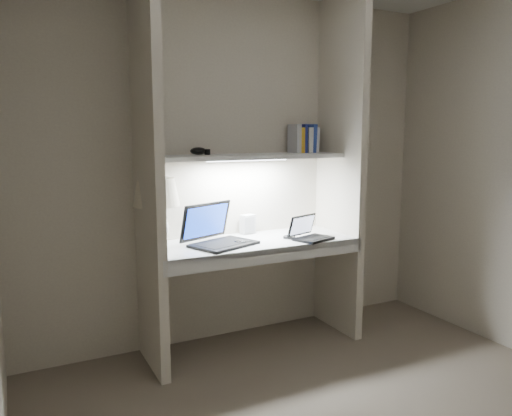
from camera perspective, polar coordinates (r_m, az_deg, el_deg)
back_wall at (r=3.67m, az=-2.21°, el=4.46°), size 3.20×0.01×2.50m
alcove_panel_left at (r=3.17m, az=-12.23°, el=3.59°), size 0.06×0.55×2.50m
alcove_panel_right at (r=3.80m, az=9.63°, el=4.49°), size 0.06×0.55×2.50m
desk at (r=3.50m, az=-0.29°, el=-4.03°), size 1.40×0.55×0.04m
desk_apron at (r=3.28m, az=1.74°, el=-5.44°), size 1.46×0.03×0.10m
shelf at (r=3.50m, az=-0.99°, el=5.90°), size 1.40×0.36×0.03m
strip_light at (r=3.50m, az=-0.99°, el=5.54°), size 0.60×0.04×0.02m
table_lamp at (r=3.35m, az=-11.29°, el=0.88°), size 0.31×0.31×0.45m
laptop_main at (r=3.38m, az=-4.49°, el=-3.13°), size 0.52×0.48×0.28m
laptop_netbook at (r=3.54m, az=6.13°, el=-2.94°), size 0.32×0.30×0.17m
speaker at (r=3.71m, az=-0.95°, el=-1.86°), size 0.12×0.09×0.14m
mouse at (r=3.37m, az=-1.83°, el=-3.92°), size 0.10×0.09×0.03m
cable_coil at (r=3.60m, az=3.82°, el=-3.28°), size 0.11×0.11×0.01m
sticky_note at (r=3.29m, az=-5.21°, el=-4.51°), size 0.10×0.10×0.00m
book_row at (r=3.81m, az=5.43°, el=7.83°), size 0.20×0.14×0.21m
shelf_box at (r=3.37m, az=-11.68°, el=6.81°), size 0.08×0.07×0.11m
shelf_gadget at (r=3.43m, az=-6.61°, el=6.49°), size 0.14×0.12×0.05m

